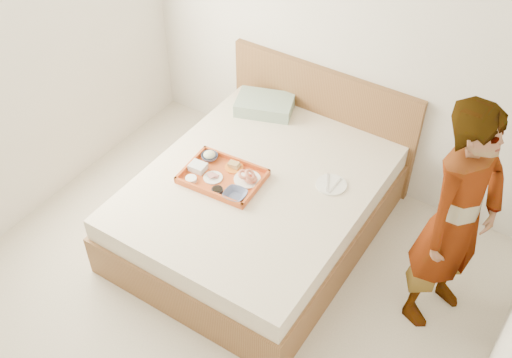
{
  "coord_description": "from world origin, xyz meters",
  "views": [
    {
      "loc": [
        1.63,
        -1.72,
        3.54
      ],
      "look_at": [
        -0.06,
        0.9,
        0.65
      ],
      "focal_mm": 42.95,
      "sensor_mm": 36.0,
      "label": 1
    }
  ],
  "objects_px": {
    "tray": "(223,176)",
    "person": "(457,221)",
    "bed": "(258,206)",
    "dinner_plate": "(331,185)"
  },
  "relations": [
    {
      "from": "bed",
      "to": "dinner_plate",
      "type": "relative_size",
      "value": 9.0
    },
    {
      "from": "dinner_plate",
      "to": "person",
      "type": "xyz_separation_m",
      "value": [
        0.92,
        -0.18,
        0.31
      ]
    },
    {
      "from": "tray",
      "to": "person",
      "type": "xyz_separation_m",
      "value": [
        1.61,
        0.19,
        0.29
      ]
    },
    {
      "from": "tray",
      "to": "bed",
      "type": "bearing_deg",
      "value": 24.55
    },
    {
      "from": "bed",
      "to": "tray",
      "type": "relative_size",
      "value": 3.53
    },
    {
      "from": "dinner_plate",
      "to": "person",
      "type": "relative_size",
      "value": 0.13
    },
    {
      "from": "tray",
      "to": "person",
      "type": "bearing_deg",
      "value": 2.54
    },
    {
      "from": "tray",
      "to": "person",
      "type": "height_order",
      "value": "person"
    },
    {
      "from": "bed",
      "to": "dinner_plate",
      "type": "bearing_deg",
      "value": 27.68
    },
    {
      "from": "tray",
      "to": "dinner_plate",
      "type": "xyz_separation_m",
      "value": [
        0.69,
        0.37,
        -0.02
      ]
    }
  ]
}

